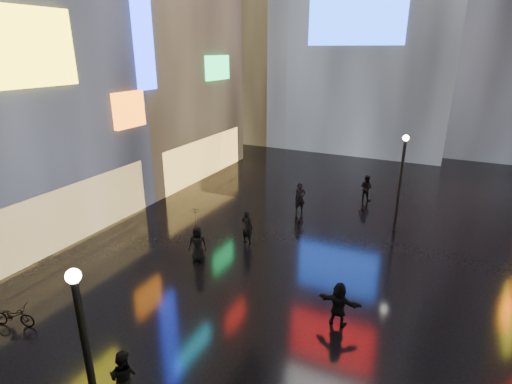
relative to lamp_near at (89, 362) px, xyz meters
The scene contains 13 objects.
ground 14.38m from the lamp_near, 85.83° to the left, with size 140.00×140.00×0.00m, color black.
building_left_far 26.27m from the lamp_near, 126.73° to the left, with size 10.28×12.00×22.00m.
tower_flank_left 39.60m from the lamp_near, 109.80° to the left, with size 10.00×10.00×26.00m, color black.
lamp_near is the anchor object (origin of this frame).
lamp_far 16.88m from the lamp_near, 75.21° to the left, with size 0.30×0.30×5.20m.
pedestrian_1 2.72m from the lamp_near, 116.99° to the left, with size 0.81×0.63×1.68m, color black.
pedestrian_4 9.82m from the lamp_near, 110.57° to the left, with size 0.83×0.54×1.69m, color black.
pedestrian_5 8.43m from the lamp_near, 63.76° to the left, with size 1.54×0.49×1.66m, color black.
pedestrian_6 16.60m from the lamp_near, 93.97° to the left, with size 0.67×0.44×1.84m, color black.
pedestrian_7 20.56m from the lamp_near, 84.56° to the left, with size 0.80×0.62×1.64m, color black.
umbrella_2 9.63m from the lamp_near, 110.57° to the left, with size 0.98×1.00×0.90m, color black.
bicycle 7.43m from the lamp_near, 161.06° to the left, with size 0.55×1.58×0.83m, color black.
pedestrian_8 11.89m from the lamp_near, 100.51° to the left, with size 0.65×0.43×1.79m, color black.
Camera 1 is at (5.13, 1.45, 9.21)m, focal length 28.00 mm.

